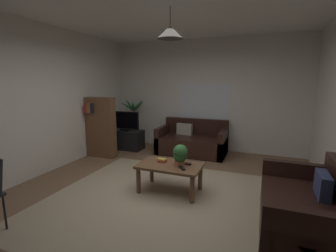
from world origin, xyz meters
name	(u,v)px	position (x,y,z in m)	size (l,w,h in m)	color
floor	(161,195)	(0.00, 0.00, -0.01)	(4.91, 5.74, 0.02)	brown
rug	(156,200)	(0.00, -0.20, 0.00)	(3.19, 3.16, 0.01)	tan
wall_back	(205,95)	(0.00, 2.90, 1.41)	(5.03, 0.06, 2.81)	silver
wall_left	(36,101)	(-2.48, 0.00, 1.41)	(0.06, 5.74, 2.81)	silver
ceiling	(160,2)	(0.00, 0.00, 2.82)	(4.91, 5.74, 0.02)	white
window_pane	(203,103)	(-0.04, 2.87, 1.21)	(1.32, 0.01, 1.00)	white
couch_under_window	(192,143)	(-0.17, 2.36, 0.27)	(1.64, 0.90, 0.82)	black
couch_right_side	(306,212)	(1.94, -0.30, 0.27)	(0.90, 1.52, 0.82)	black
coffee_table	(170,169)	(0.08, 0.17, 0.38)	(1.00, 0.61, 0.45)	brown
book_on_table_0	(162,161)	(-0.08, 0.24, 0.47)	(0.13, 0.09, 0.03)	#B22D2D
book_on_table_1	(162,159)	(-0.09, 0.24, 0.50)	(0.14, 0.09, 0.03)	gold
remote_on_table_0	(182,168)	(0.32, 0.05, 0.47)	(0.05, 0.16, 0.02)	black
remote_on_table_1	(186,164)	(0.32, 0.28, 0.47)	(0.05, 0.16, 0.02)	black
potted_plant_on_table	(180,155)	(0.25, 0.18, 0.63)	(0.23, 0.23, 0.34)	#B77051
tv_stand	(126,139)	(-1.90, 2.12, 0.25)	(0.90, 0.44, 0.50)	black
tv	(125,121)	(-1.90, 2.10, 0.75)	(0.79, 0.16, 0.49)	black
potted_palm_corner	(134,125)	(-1.92, 2.61, 0.55)	(0.83, 0.69, 1.34)	#B77051
bookshelf_corner	(101,127)	(-2.09, 1.32, 0.71)	(0.70, 0.31, 1.40)	brown
pendant_lamp	(170,32)	(0.08, 0.17, 2.46)	(0.38, 0.38, 0.44)	black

